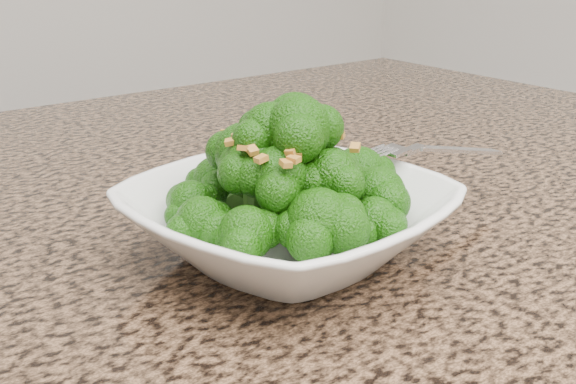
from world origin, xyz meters
TOP-DOWN VIEW (x-y plane):
  - granite_counter at (0.00, 0.30)m, footprint 1.64×1.04m
  - bowl at (0.14, 0.23)m, footprint 0.25×0.25m
  - broccoli_pile at (0.14, 0.23)m, footprint 0.19×0.19m
  - garlic_topping at (0.14, 0.23)m, footprint 0.12×0.12m
  - fork at (0.26, 0.23)m, footprint 0.18×0.03m

SIDE VIEW (x-z plane):
  - granite_counter at x=0.00m, z-range 0.87..0.90m
  - bowl at x=0.14m, z-range 0.90..0.95m
  - fork at x=0.26m, z-range 0.95..0.97m
  - broccoli_pile at x=0.14m, z-range 0.95..1.03m
  - garlic_topping at x=0.14m, z-range 1.03..1.04m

